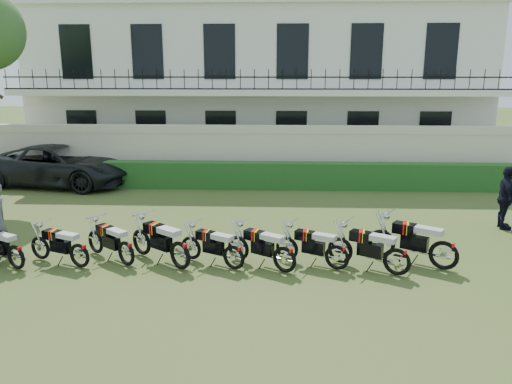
{
  "coord_description": "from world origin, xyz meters",
  "views": [
    {
      "loc": [
        0.91,
        -11.21,
        4.37
      ],
      "look_at": [
        0.31,
        2.78,
        0.94
      ],
      "focal_mm": 35.0,
      "sensor_mm": 36.0,
      "label": 1
    }
  ],
  "objects_px": {
    "suv": "(60,165)",
    "motorcycle_4": "(180,249)",
    "motorcycle_6": "(285,253)",
    "motorcycle_8": "(397,255)",
    "motorcycle_7": "(337,251)",
    "officer_5": "(506,198)",
    "motorcycle_2": "(79,250)",
    "motorcycle_1": "(15,251)",
    "motorcycle_3": "(126,248)",
    "motorcycle_5": "(234,252)",
    "motorcycle_9": "(444,248)"
  },
  "relations": [
    {
      "from": "motorcycle_3",
      "to": "motorcycle_9",
      "type": "bearing_deg",
      "value": -51.85
    },
    {
      "from": "motorcycle_4",
      "to": "motorcycle_6",
      "type": "height_order",
      "value": "motorcycle_4"
    },
    {
      "from": "suv",
      "to": "officer_5",
      "type": "xyz_separation_m",
      "value": [
        14.8,
        -4.84,
        0.11
      ]
    },
    {
      "from": "motorcycle_3",
      "to": "motorcycle_7",
      "type": "relative_size",
      "value": 0.9
    },
    {
      "from": "motorcycle_8",
      "to": "motorcycle_7",
      "type": "bearing_deg",
      "value": 108.78
    },
    {
      "from": "motorcycle_4",
      "to": "suv",
      "type": "bearing_deg",
      "value": 74.92
    },
    {
      "from": "motorcycle_5",
      "to": "motorcycle_4",
      "type": "bearing_deg",
      "value": 120.34
    },
    {
      "from": "motorcycle_6",
      "to": "motorcycle_7",
      "type": "distance_m",
      "value": 1.19
    },
    {
      "from": "motorcycle_2",
      "to": "motorcycle_8",
      "type": "bearing_deg",
      "value": -68.92
    },
    {
      "from": "motorcycle_1",
      "to": "motorcycle_4",
      "type": "xyz_separation_m",
      "value": [
        3.66,
        0.16,
        0.06
      ]
    },
    {
      "from": "motorcycle_1",
      "to": "motorcycle_7",
      "type": "height_order",
      "value": "motorcycle_7"
    },
    {
      "from": "motorcycle_6",
      "to": "motorcycle_7",
      "type": "xyz_separation_m",
      "value": [
        1.17,
        0.21,
        -0.02
      ]
    },
    {
      "from": "motorcycle_6",
      "to": "officer_5",
      "type": "height_order",
      "value": "officer_5"
    },
    {
      "from": "motorcycle_7",
      "to": "officer_5",
      "type": "distance_m",
      "value": 6.03
    },
    {
      "from": "motorcycle_3",
      "to": "motorcycle_2",
      "type": "bearing_deg",
      "value": 136.53
    },
    {
      "from": "motorcycle_8",
      "to": "motorcycle_4",
      "type": "bearing_deg",
      "value": 118.86
    },
    {
      "from": "suv",
      "to": "officer_5",
      "type": "relative_size",
      "value": 3.16
    },
    {
      "from": "motorcycle_3",
      "to": "officer_5",
      "type": "relative_size",
      "value": 0.83
    },
    {
      "from": "motorcycle_2",
      "to": "motorcycle_7",
      "type": "xyz_separation_m",
      "value": [
        5.78,
        0.11,
        0.01
      ]
    },
    {
      "from": "motorcycle_2",
      "to": "motorcycle_9",
      "type": "height_order",
      "value": "motorcycle_9"
    },
    {
      "from": "motorcycle_1",
      "to": "suv",
      "type": "xyz_separation_m",
      "value": [
        -2.6,
        8.4,
        0.34
      ]
    },
    {
      "from": "motorcycle_4",
      "to": "motorcycle_5",
      "type": "xyz_separation_m",
      "value": [
        1.2,
        0.04,
        -0.07
      ]
    },
    {
      "from": "motorcycle_4",
      "to": "officer_5",
      "type": "distance_m",
      "value": 9.2
    },
    {
      "from": "motorcycle_6",
      "to": "motorcycle_8",
      "type": "bearing_deg",
      "value": -58.61
    },
    {
      "from": "motorcycle_1",
      "to": "motorcycle_6",
      "type": "height_order",
      "value": "motorcycle_6"
    },
    {
      "from": "motorcycle_6",
      "to": "motorcycle_7",
      "type": "relative_size",
      "value": 0.98
    },
    {
      "from": "motorcycle_4",
      "to": "motorcycle_5",
      "type": "distance_m",
      "value": 1.2
    },
    {
      "from": "motorcycle_7",
      "to": "suv",
      "type": "distance_m",
      "value": 12.7
    },
    {
      "from": "motorcycle_9",
      "to": "motorcycle_7",
      "type": "bearing_deg",
      "value": 124.52
    },
    {
      "from": "motorcycle_3",
      "to": "motorcycle_5",
      "type": "height_order",
      "value": "motorcycle_3"
    },
    {
      "from": "motorcycle_7",
      "to": "officer_5",
      "type": "height_order",
      "value": "officer_5"
    },
    {
      "from": "motorcycle_2",
      "to": "officer_5",
      "type": "distance_m",
      "value": 11.35
    },
    {
      "from": "officer_5",
      "to": "motorcycle_2",
      "type": "bearing_deg",
      "value": 116.73
    },
    {
      "from": "motorcycle_9",
      "to": "officer_5",
      "type": "bearing_deg",
      "value": -7.77
    },
    {
      "from": "motorcycle_7",
      "to": "motorcycle_9",
      "type": "xyz_separation_m",
      "value": [
        2.37,
        0.09,
        0.08
      ]
    },
    {
      "from": "motorcycle_6",
      "to": "motorcycle_4",
      "type": "bearing_deg",
      "value": 120.54
    },
    {
      "from": "motorcycle_4",
      "to": "motorcycle_9",
      "type": "bearing_deg",
      "value": -50.27
    },
    {
      "from": "motorcycle_7",
      "to": "motorcycle_6",
      "type": "bearing_deg",
      "value": 125.85
    },
    {
      "from": "motorcycle_4",
      "to": "motorcycle_2",
      "type": "bearing_deg",
      "value": 127.65
    },
    {
      "from": "motorcycle_2",
      "to": "officer_5",
      "type": "xyz_separation_m",
      "value": [
        10.83,
        3.39,
        0.45
      ]
    },
    {
      "from": "suv",
      "to": "motorcycle_4",
      "type": "bearing_deg",
      "value": -133.24
    },
    {
      "from": "motorcycle_2",
      "to": "motorcycle_5",
      "type": "xyz_separation_m",
      "value": [
        3.48,
        0.04,
        -0.0
      ]
    },
    {
      "from": "motorcycle_3",
      "to": "motorcycle_5",
      "type": "xyz_separation_m",
      "value": [
        2.47,
        -0.12,
        -0.01
      ]
    },
    {
      "from": "motorcycle_5",
      "to": "officer_5",
      "type": "bearing_deg",
      "value": -37.08
    },
    {
      "from": "motorcycle_4",
      "to": "motorcycle_7",
      "type": "distance_m",
      "value": 3.5
    },
    {
      "from": "motorcycle_7",
      "to": "motorcycle_2",
      "type": "bearing_deg",
      "value": 116.99
    },
    {
      "from": "motorcycle_5",
      "to": "motorcycle_9",
      "type": "distance_m",
      "value": 4.67
    },
    {
      "from": "motorcycle_4",
      "to": "motorcycle_9",
      "type": "xyz_separation_m",
      "value": [
        5.87,
        0.21,
        0.02
      ]
    },
    {
      "from": "motorcycle_1",
      "to": "motorcycle_8",
      "type": "bearing_deg",
      "value": -62.9
    },
    {
      "from": "motorcycle_1",
      "to": "motorcycle_9",
      "type": "xyz_separation_m",
      "value": [
        9.53,
        0.37,
        0.08
      ]
    }
  ]
}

